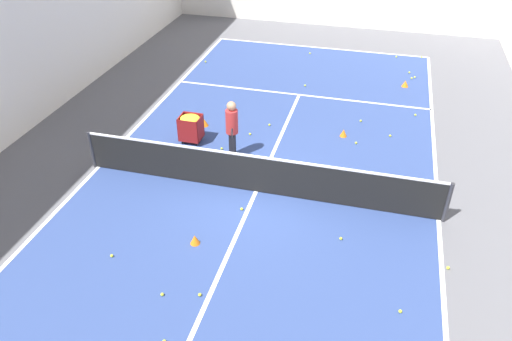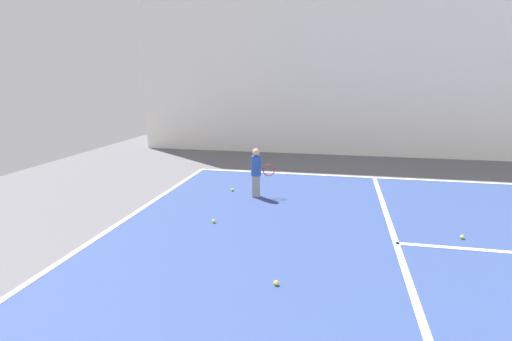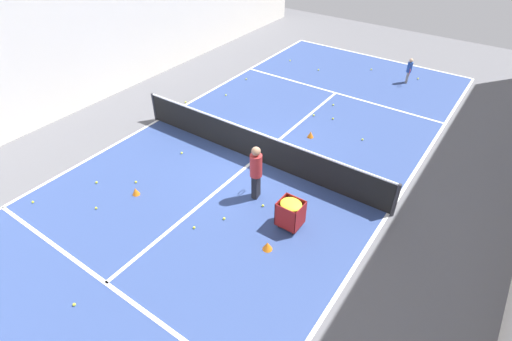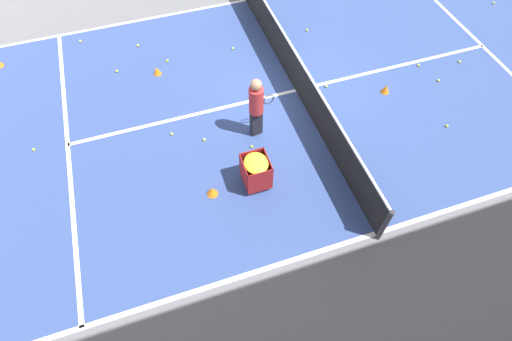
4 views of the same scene
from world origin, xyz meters
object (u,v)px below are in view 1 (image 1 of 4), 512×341
(coach_at_net, at_px, (232,126))
(training_cone_1, at_px, (195,239))
(tennis_net, at_px, (256,174))
(ball_cart, at_px, (190,124))
(training_cone_0, at_px, (343,133))

(coach_at_net, height_order, training_cone_1, coach_at_net)
(tennis_net, relative_size, ball_cart, 10.96)
(tennis_net, height_order, ball_cart, tennis_net)
(tennis_net, distance_m, training_cone_0, 3.96)
(training_cone_1, bearing_deg, coach_at_net, 94.01)
(training_cone_0, height_order, training_cone_1, training_cone_1)
(ball_cart, distance_m, training_cone_1, 4.62)
(coach_at_net, distance_m, training_cone_1, 3.88)
(coach_at_net, bearing_deg, training_cone_0, 114.64)
(ball_cart, xyz_separation_m, training_cone_0, (4.39, 1.47, -0.49))
(coach_at_net, height_order, ball_cart, coach_at_net)
(tennis_net, height_order, training_cone_0, tennis_net)
(tennis_net, xyz_separation_m, training_cone_1, (-0.82, -2.27, -0.45))
(tennis_net, xyz_separation_m, ball_cart, (-2.53, 1.99, 0.04))
(coach_at_net, xyz_separation_m, training_cone_1, (0.26, -3.78, -0.87))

